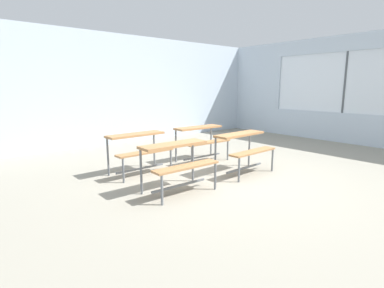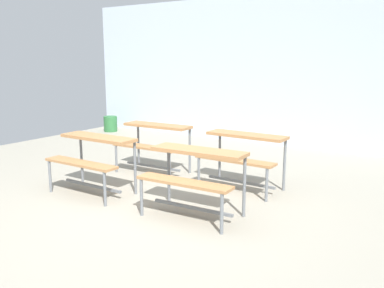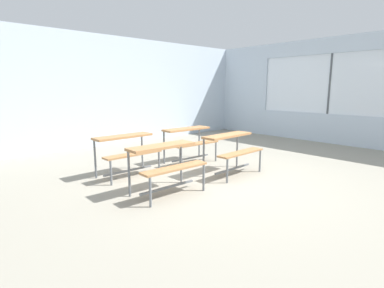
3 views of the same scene
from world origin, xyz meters
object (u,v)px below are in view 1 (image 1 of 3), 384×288
Objects in this scene: desk_bench_r0c0 at (178,156)px; desk_bench_r1c0 at (139,144)px; desk_bench_r1c1 at (201,135)px; desk_bench_r0c1 at (244,143)px.

desk_bench_r0c0 is 0.99× the size of desk_bench_r1c0.
desk_bench_r0c0 is at bearing -93.16° from desk_bench_r1c0.
desk_bench_r1c1 is (1.56, 1.21, 0.00)m from desk_bench_r0c0.
desk_bench_r1c1 is (1.52, -0.02, 0.00)m from desk_bench_r1c0.
desk_bench_r0c1 is at bearing -40.15° from desk_bench_r1c0.
desk_bench_r0c1 and desk_bench_r1c1 have the same top height.
desk_bench_r1c0 is 1.00× the size of desk_bench_r1c1.
desk_bench_r0c1 is 1.19m from desk_bench_r1c1.
desk_bench_r1c1 is at bearing 87.20° from desk_bench_r0c1.
desk_bench_r1c1 is at bearing 38.31° from desk_bench_r0c0.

